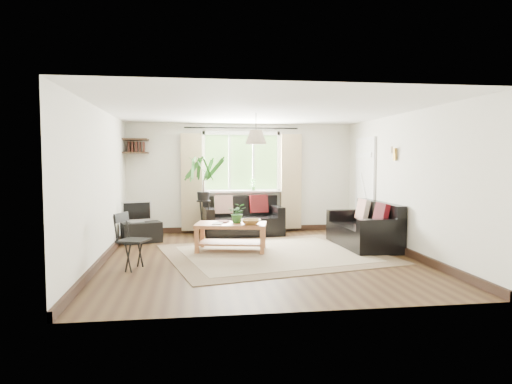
{
  "coord_description": "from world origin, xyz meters",
  "views": [
    {
      "loc": [
        -1.08,
        -7.34,
        1.6
      ],
      "look_at": [
        0.0,
        0.4,
        1.05
      ],
      "focal_mm": 32.0,
      "sensor_mm": 36.0,
      "label": 1
    }
  ],
  "objects": [
    {
      "name": "floor",
      "position": [
        0.0,
        0.0,
        0.0
      ],
      "size": [
        5.5,
        5.5,
        0.0
      ],
      "primitive_type": "plane",
      "color": "black",
      "rests_on": "ground"
    },
    {
      "name": "door",
      "position": [
        2.47,
        1.7,
        1.0
      ],
      "size": [
        0.06,
        0.96,
        2.06
      ],
      "primitive_type": "cube",
      "color": "silver",
      "rests_on": "wall_right"
    },
    {
      "name": "palm_stand",
      "position": [
        -0.86,
        1.98,
        0.84
      ],
      "size": [
        0.71,
        0.71,
        1.69
      ],
      "primitive_type": null,
      "rotation": [
        0.0,
        0.0,
        0.09
      ],
      "color": "black",
      "rests_on": "floor"
    },
    {
      "name": "sill_plant",
      "position": [
        0.25,
        2.63,
        1.06
      ],
      "size": [
        0.14,
        0.1,
        0.27
      ],
      "primitive_type": "imported",
      "color": "#2D6023",
      "rests_on": "window"
    },
    {
      "name": "wall_left",
      "position": [
        -2.5,
        0.0,
        1.2
      ],
      "size": [
        0.02,
        5.5,
        2.4
      ],
      "primitive_type": "cube",
      "color": "silver",
      "rests_on": "floor"
    },
    {
      "name": "book_a",
      "position": [
        -0.74,
        0.5,
        0.51
      ],
      "size": [
        0.21,
        0.26,
        0.02
      ],
      "primitive_type": "imported",
      "rotation": [
        0.0,
        0.0,
        -0.2
      ],
      "color": "white",
      "rests_on": "coffee_table"
    },
    {
      "name": "bowl",
      "position": [
        -0.09,
        0.37,
        0.54
      ],
      "size": [
        0.4,
        0.4,
        0.09
      ],
      "primitive_type": "imported",
      "rotation": [
        0.0,
        0.0,
        -0.17
      ],
      "color": "olive",
      "rests_on": "coffee_table"
    },
    {
      "name": "pendant_lamp",
      "position": [
        0.0,
        0.4,
        2.05
      ],
      "size": [
        0.36,
        0.36,
        0.54
      ],
      "primitive_type": null,
      "color": "beige",
      "rests_on": "ceiling"
    },
    {
      "name": "coffee_table",
      "position": [
        -0.42,
        0.55,
        0.25
      ],
      "size": [
        1.32,
        0.89,
        0.5
      ],
      "primitive_type": null,
      "rotation": [
        0.0,
        0.0,
        -0.2
      ],
      "color": "brown",
      "rests_on": "floor"
    },
    {
      "name": "table_plant",
      "position": [
        -0.3,
        0.58,
        0.67
      ],
      "size": [
        0.37,
        0.34,
        0.35
      ],
      "primitive_type": "imported",
      "rotation": [
        0.0,
        0.0,
        -0.23
      ],
      "color": "#275C24",
      "rests_on": "coffee_table"
    },
    {
      "name": "sofa_back",
      "position": [
        -0.02,
        2.28,
        0.39
      ],
      "size": [
        1.73,
        0.97,
        0.78
      ],
      "primitive_type": null,
      "rotation": [
        0.0,
        0.0,
        0.09
      ],
      "color": "black",
      "rests_on": "floor"
    },
    {
      "name": "rug",
      "position": [
        0.27,
        0.18,
        0.01
      ],
      "size": [
        4.06,
        3.68,
        0.02
      ],
      "primitive_type": "cube",
      "rotation": [
        0.0,
        0.0,
        0.23
      ],
      "color": "#C1B795",
      "rests_on": "floor"
    },
    {
      "name": "folding_chair",
      "position": [
        -1.93,
        -0.59,
        0.42
      ],
      "size": [
        0.56,
        0.56,
        0.83
      ],
      "primitive_type": null,
      "rotation": [
        0.0,
        0.0,
        1.2
      ],
      "color": "black",
      "rests_on": "floor"
    },
    {
      "name": "book_b",
      "position": [
        -0.63,
        0.73,
        0.51
      ],
      "size": [
        0.25,
        0.28,
        0.02
      ],
      "primitive_type": "imported",
      "rotation": [
        0.0,
        0.0,
        -0.33
      ],
      "color": "brown",
      "rests_on": "coffee_table"
    },
    {
      "name": "wall_sconce",
      "position": [
        2.43,
        0.3,
        1.74
      ],
      "size": [
        0.12,
        0.12,
        0.28
      ],
      "primitive_type": null,
      "color": "beige",
      "rests_on": "wall_right"
    },
    {
      "name": "tv",
      "position": [
        -2.16,
        1.66,
        0.61
      ],
      "size": [
        0.6,
        0.36,
        0.43
      ],
      "primitive_type": null,
      "rotation": [
        0.0,
        0.0,
        0.33
      ],
      "color": "#A5A5AA",
      "rests_on": "tv_stand"
    },
    {
      "name": "wall_front",
      "position": [
        0.0,
        -2.75,
        1.2
      ],
      "size": [
        5.0,
        0.02,
        2.4
      ],
      "primitive_type": "cube",
      "color": "silver",
      "rests_on": "floor"
    },
    {
      "name": "wall_right",
      "position": [
        2.5,
        0.0,
        1.2
      ],
      "size": [
        0.02,
        5.5,
        2.4
      ],
      "primitive_type": "cube",
      "color": "silver",
      "rests_on": "floor"
    },
    {
      "name": "wall_back",
      "position": [
        0.0,
        2.75,
        1.2
      ],
      "size": [
        5.0,
        0.02,
        2.4
      ],
      "primitive_type": "cube",
      "color": "silver",
      "rests_on": "floor"
    },
    {
      "name": "ceiling",
      "position": [
        0.0,
        0.0,
        2.4
      ],
      "size": [
        5.5,
        5.5,
        0.0
      ],
      "primitive_type": "plane",
      "rotation": [
        3.14,
        0.0,
        0.0
      ],
      "color": "white",
      "rests_on": "floor"
    },
    {
      "name": "corner_shelf",
      "position": [
        -2.25,
        2.5,
        1.89
      ],
      "size": [
        0.5,
        0.5,
        0.34
      ],
      "primitive_type": null,
      "color": "black",
      "rests_on": "wall_back"
    },
    {
      "name": "window",
      "position": [
        0.0,
        2.71,
        1.55
      ],
      "size": [
        2.5,
        0.16,
        2.16
      ],
      "primitive_type": null,
      "color": "white",
      "rests_on": "wall_back"
    },
    {
      "name": "sofa_right",
      "position": [
        2.02,
        0.63,
        0.39
      ],
      "size": [
        1.71,
        0.91,
        0.79
      ],
      "primitive_type": null,
      "rotation": [
        0.0,
        0.0,
        -1.53
      ],
      "color": "black",
      "rests_on": "floor"
    },
    {
      "name": "tv_stand",
      "position": [
        -2.07,
        1.66,
        0.2
      ],
      "size": [
        0.83,
        0.63,
        0.4
      ],
      "primitive_type": "cube",
      "rotation": [
        0.0,
        0.0,
        0.33
      ],
      "color": "black",
      "rests_on": "floor"
    }
  ]
}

